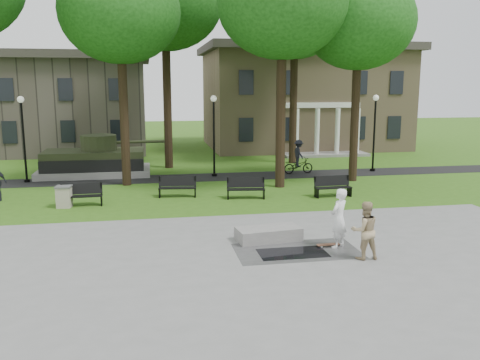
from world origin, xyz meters
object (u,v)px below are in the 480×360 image
Objects in this scene: skateboarder at (339,218)px; cyclist at (298,160)px; friend_watching at (365,230)px; park_bench_0 at (82,194)px; concrete_block at (268,234)px; trash_bin at (64,196)px.

cyclist is at bearing -139.94° from skateboarder.
friend_watching reaches higher than park_bench_0.
concrete_block is 1.21× the size of friend_watching.
skateboarder is at bearing -29.50° from concrete_block.
cyclist is at bearing 68.96° from concrete_block.
cyclist reaches higher than skateboarder.
trash_bin is at bearing -41.36° from friend_watching.
concrete_block is 13.84m from cyclist.
cyclist is (2.88, 14.08, -0.17)m from skateboarder.
friend_watching is at bearing -40.77° from trash_bin.
friend_watching is 1.00× the size of park_bench_0.
concrete_block is at bearing -44.99° from park_bench_0.
trash_bin is (-10.18, 8.78, -0.44)m from friend_watching.
trash_bin is (-12.69, -6.51, -0.36)m from cyclist.
friend_watching is at bearing 68.57° from skateboarder.
skateboarder reaches higher than concrete_block.
skateboarder is 1.26m from friend_watching.
skateboarder is at bearing -73.63° from friend_watching.
skateboarder is 2.07× the size of trash_bin.
friend_watching is 0.88× the size of cyclist.
park_bench_0 reaches higher than trash_bin.
concrete_block is 10.03m from trash_bin.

